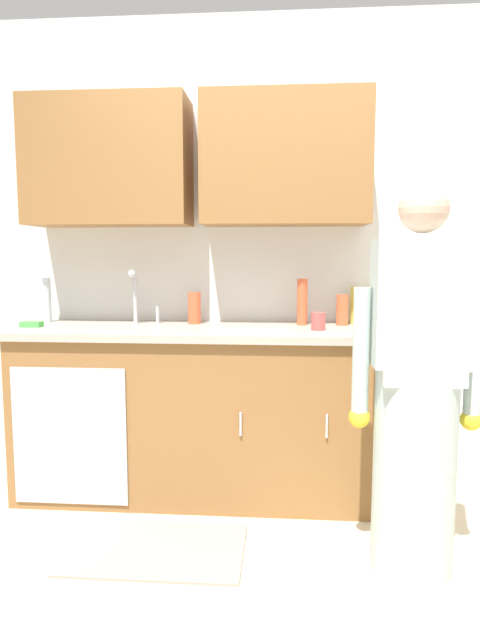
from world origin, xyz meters
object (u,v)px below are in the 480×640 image
bottle_dish_liquid (302,302)px  sponge (32,324)px  knife_on_counter (255,330)px  bottle_soap (357,305)px  bottle_water_short (194,308)px  cup_by_sink (318,321)px  bottle_water_tall (342,310)px  sink (136,329)px  person_at_sink (416,410)px  bottle_cleaner_spray (46,300)px

bottle_dish_liquid → sponge: bottle_dish_liquid is taller
knife_on_counter → sponge: size_ratio=2.18×
sponge → bottle_soap: bearing=8.8°
bottle_water_short → cup_by_sink: bottle_water_short is taller
bottle_water_tall → bottle_dish_liquid: bottle_dish_liquid is taller
bottle_water_tall → bottle_soap: (0.09, 0.07, 0.02)m
knife_on_counter → bottle_soap: bearing=71.6°
bottle_water_tall → knife_on_counter: size_ratio=0.72×
cup_by_sink → sponge: (-1.57, 0.01, -0.03)m
bottle_soap → sink: bearing=-170.0°
cup_by_sink → bottle_soap: bearing=50.5°
sink → knife_on_counter: sink is taller
bottle_dish_liquid → cup_by_sink: (0.08, -0.21, -0.08)m
cup_by_sink → sponge: bearing=179.7°
bottle_water_tall → sponge: (-1.72, -0.21, -0.07)m
person_at_sink → bottle_dish_liquid: size_ratio=6.18×
bottle_water_tall → person_at_sink: bearing=-75.2°
sink → cup_by_sink: (1.00, -0.07, 0.06)m
person_at_sink → sink: bearing=153.0°
sink → bottle_soap: 1.27m
knife_on_counter → bottle_water_short: bearing=-176.6°
sink → knife_on_counter: bearing=-10.4°
bottle_cleaner_spray → bottle_dish_liquid: bottle_cleaner_spray is taller
bottle_water_tall → bottle_dish_liquid: (-0.23, -0.00, 0.04)m
bottle_water_tall → knife_on_counter: (-0.48, -0.27, -0.08)m
bottle_dish_liquid → knife_on_counter: bottle_dish_liquid is taller
sink → bottle_cleaner_spray: size_ratio=1.89×
bottle_water_tall → bottle_water_short: 0.84m
bottle_water_tall → knife_on_counter: bottle_water_tall is taller
bottle_water_tall → sponge: size_ratio=1.58×
bottle_water_short → bottle_soap: bearing=4.0°
person_at_sink → knife_on_counter: (-0.70, 0.58, 0.25)m
person_at_sink → sponge: 2.06m
bottle_soap → bottle_water_short: bearing=-176.0°
person_at_sink → cup_by_sink: bearing=120.4°
sink → bottle_dish_liquid: bearing=8.8°
bottle_water_tall → cup_by_sink: (-0.15, -0.21, -0.04)m
bottle_water_short → cup_by_sink: bearing=-17.7°
bottle_cleaner_spray → bottle_soap: 1.82m
sponge → cup_by_sink: bearing=-0.3°
bottle_soap → bottle_water_short: 0.94m
bottle_water_short → cup_by_sink: 0.73m
sink → bottle_dish_liquid: sink is taller
bottle_water_short → sponge: bottle_water_short is taller
bottle_cleaner_spray → bottle_water_short: (0.88, 0.00, -0.04)m
person_at_sink → bottle_water_short: 1.41m
sink → bottle_dish_liquid: (0.92, 0.14, 0.15)m
cup_by_sink → knife_on_counter: 0.34m
bottle_dish_liquid → bottle_water_short: (-0.62, 0.01, -0.04)m
person_at_sink → cup_by_sink: 0.79m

